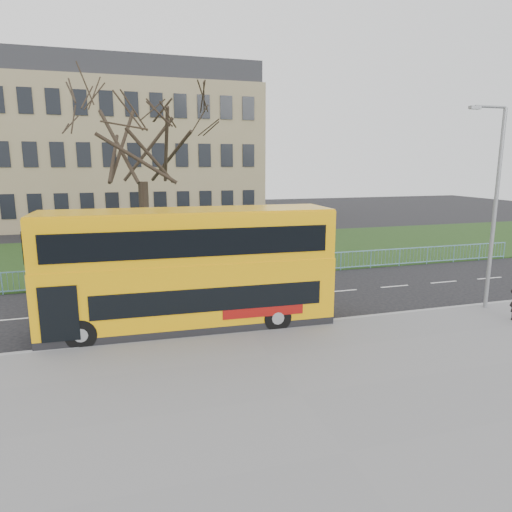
% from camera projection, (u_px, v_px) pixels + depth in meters
% --- Properties ---
extents(ground, '(120.00, 120.00, 0.00)m').
position_uv_depth(ground, '(237.00, 318.00, 18.61)').
color(ground, black).
rests_on(ground, ground).
extents(pavement, '(80.00, 10.50, 0.12)m').
position_uv_depth(pavement, '(299.00, 396.00, 12.26)').
color(pavement, slate).
rests_on(pavement, ground).
extents(kerb, '(80.00, 0.20, 0.14)m').
position_uv_depth(kerb, '(248.00, 330.00, 17.14)').
color(kerb, gray).
rests_on(kerb, ground).
extents(grass_verge, '(80.00, 15.40, 0.08)m').
position_uv_depth(grass_verge, '(187.00, 253.00, 32.03)').
color(grass_verge, '#1F3914').
rests_on(grass_verge, ground).
extents(guard_railing, '(40.00, 0.12, 1.10)m').
position_uv_depth(guard_railing, '(207.00, 270.00, 24.70)').
color(guard_railing, '#6BA3BF').
rests_on(guard_railing, ground).
extents(bare_tree, '(8.53, 8.53, 12.18)m').
position_uv_depth(bare_tree, '(142.00, 164.00, 25.93)').
color(bare_tree, black).
rests_on(bare_tree, grass_verge).
extents(civic_building, '(30.00, 15.00, 14.00)m').
position_uv_depth(civic_building, '(111.00, 156.00, 48.69)').
color(civic_building, '#8A7A57').
rests_on(civic_building, ground).
extents(yellow_bus, '(10.81, 2.96, 4.49)m').
position_uv_depth(yellow_bus, '(189.00, 267.00, 17.09)').
color(yellow_bus, '#F2A90A').
rests_on(yellow_bus, ground).
extents(street_lamp, '(1.76, 0.21, 8.32)m').
position_uv_depth(street_lamp, '(494.00, 201.00, 18.72)').
color(street_lamp, gray).
rests_on(street_lamp, pavement).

